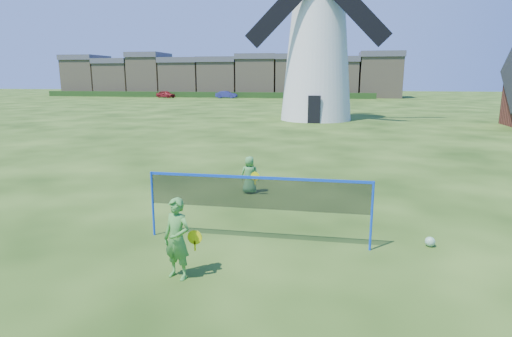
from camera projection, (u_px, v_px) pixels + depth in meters
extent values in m
plane|color=black|center=(244.00, 233.00, 10.23)|extent=(220.00, 220.00, 0.00)
cube|color=black|center=(314.00, 109.00, 34.13)|extent=(1.01, 0.12, 2.23)
cube|color=black|center=(316.00, 59.00, 33.89)|extent=(0.71, 0.12, 0.91)
cube|color=black|center=(317.00, 18.00, 33.67)|extent=(0.61, 0.12, 0.81)
cube|color=black|center=(282.00, 9.00, 33.55)|extent=(6.04, 0.10, 6.02)
cube|color=black|center=(354.00, 7.00, 32.56)|extent=(6.02, 0.10, 6.04)
cylinder|color=blue|center=(153.00, 204.00, 9.94)|extent=(0.05, 0.05, 1.55)
cylinder|color=blue|center=(372.00, 216.00, 9.05)|extent=(0.05, 0.05, 1.55)
cube|color=black|center=(257.00, 194.00, 9.42)|extent=(5.00, 0.01, 0.70)
cube|color=blue|center=(257.00, 178.00, 9.34)|extent=(5.00, 0.02, 0.06)
imported|color=#47913A|center=(177.00, 239.00, 7.80)|extent=(0.65, 0.53, 1.55)
cylinder|color=#F6ED0C|center=(195.00, 237.00, 7.92)|extent=(0.28, 0.02, 0.28)
cube|color=#F6ED0C|center=(195.00, 246.00, 7.96)|extent=(0.03, 0.02, 0.20)
imported|color=#459045|center=(250.00, 175.00, 13.62)|extent=(0.61, 0.42, 1.21)
cylinder|color=#F6ED0C|center=(255.00, 176.00, 13.37)|extent=(0.28, 0.02, 0.28)
cube|color=#F6ED0C|center=(255.00, 181.00, 13.40)|extent=(0.03, 0.02, 0.20)
sphere|color=green|center=(430.00, 242.00, 9.40)|extent=(0.22, 0.22, 0.22)
cube|color=gray|center=(87.00, 78.00, 87.29)|extent=(6.76, 8.00, 6.98)
cube|color=#4C4C54|center=(85.00, 58.00, 86.45)|extent=(7.06, 8.40, 1.00)
cube|color=gray|center=(119.00, 80.00, 86.12)|extent=(6.82, 8.00, 6.25)
cube|color=#4C4C54|center=(117.00, 61.00, 85.35)|extent=(7.12, 8.40, 1.00)
cube|color=gray|center=(150.00, 77.00, 84.78)|extent=(6.26, 8.00, 7.37)
cube|color=#4C4C54|center=(149.00, 55.00, 83.90)|extent=(6.56, 8.40, 1.00)
cube|color=gray|center=(184.00, 80.00, 83.63)|extent=(7.38, 8.00, 6.33)
cube|color=#4C4C54|center=(183.00, 61.00, 82.85)|extent=(7.68, 8.40, 1.00)
cube|color=gray|center=(221.00, 79.00, 82.29)|extent=(7.15, 8.00, 6.38)
cube|color=#4C4C54|center=(220.00, 60.00, 81.50)|extent=(7.45, 8.40, 1.00)
cube|color=gray|center=(258.00, 78.00, 80.91)|extent=(7.14, 8.00, 6.88)
cube|color=#4C4C54|center=(258.00, 57.00, 80.08)|extent=(7.44, 8.40, 1.00)
cube|color=gray|center=(297.00, 78.00, 79.62)|extent=(7.00, 8.00, 6.80)
cube|color=#4C4C54|center=(297.00, 57.00, 78.79)|extent=(7.30, 8.40, 1.00)
cube|color=gray|center=(337.00, 80.00, 78.34)|extent=(7.45, 8.00, 6.28)
cube|color=#4C4C54|center=(338.00, 60.00, 77.57)|extent=(7.75, 8.40, 1.00)
cube|color=gray|center=(380.00, 78.00, 76.90)|extent=(7.18, 8.00, 7.11)
cube|color=#4C4C54|center=(381.00, 55.00, 76.04)|extent=(7.48, 8.40, 1.00)
cube|color=#193814|center=(202.00, 95.00, 77.45)|extent=(62.00, 0.80, 1.00)
imported|color=maroon|center=(166.00, 94.00, 76.39)|extent=(3.95, 2.67, 1.25)
imported|color=navy|center=(226.00, 95.00, 74.80)|extent=(3.83, 1.51, 1.24)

